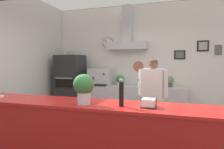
{
  "coord_description": "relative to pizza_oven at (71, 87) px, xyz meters",
  "views": [
    {
      "loc": [
        0.87,
        -2.54,
        1.49
      ],
      "look_at": [
        -0.19,
        0.82,
        1.28
      ],
      "focal_mm": 32.0,
      "sensor_mm": 36.0,
      "label": 1
    }
  ],
  "objects": [
    {
      "name": "back_wall_assembly",
      "position": [
        1.75,
        0.45,
        0.75
      ],
      "size": [
        4.71,
        3.07,
        3.02
      ],
      "color": "#9E9E99",
      "rests_on": "ground_plane"
    },
    {
      "name": "service_counter",
      "position": [
        1.76,
        -2.54,
        -0.34
      ],
      "size": [
        3.5,
        0.6,
        1.02
      ],
      "color": "#B21916",
      "rests_on": "ground_plane"
    },
    {
      "name": "back_prep_counter",
      "position": [
        1.69,
        0.21,
        -0.4
      ],
      "size": [
        2.47,
        0.55,
        0.92
      ],
      "color": "silver",
      "rests_on": "ground_plane"
    },
    {
      "name": "pizza_oven",
      "position": [
        0.0,
        0.0,
        0.0
      ],
      "size": [
        0.65,
        0.67,
        1.79
      ],
      "color": "#232326",
      "rests_on": "ground_plane"
    },
    {
      "name": "shop_worker",
      "position": [
        2.26,
        -1.08,
        -0.01
      ],
      "size": [
        0.53,
        0.29,
        1.55
      ],
      "rotation": [
        0.0,
        0.0,
        2.94
      ],
      "color": "#232328",
      "rests_on": "ground_plane"
    },
    {
      "name": "espresso_machine",
      "position": [
        0.77,
        0.18,
        0.28
      ],
      "size": [
        0.58,
        0.46,
        0.42
      ],
      "color": "silver",
      "rests_on": "back_prep_counter"
    },
    {
      "name": "potted_oregano",
      "position": [
        1.86,
        0.18,
        0.2
      ],
      "size": [
        0.18,
        0.18,
        0.23
      ],
      "color": "beige",
      "rests_on": "back_prep_counter"
    },
    {
      "name": "potted_thyme",
      "position": [
        1.31,
        0.18,
        0.22
      ],
      "size": [
        0.22,
        0.22,
        0.26
      ],
      "color": "beige",
      "rests_on": "back_prep_counter"
    },
    {
      "name": "potted_rosemary",
      "position": [
        2.21,
        0.24,
        0.16
      ],
      "size": [
        0.13,
        0.13,
        0.17
      ],
      "color": "#4C4C51",
      "rests_on": "back_prep_counter"
    },
    {
      "name": "potted_sage",
      "position": [
        2.52,
        0.19,
        0.21
      ],
      "size": [
        0.2,
        0.2,
        0.25
      ],
      "color": "#4C4C51",
      "rests_on": "back_prep_counter"
    },
    {
      "name": "napkin_holder",
      "position": [
        2.37,
        -2.57,
        0.21
      ],
      "size": [
        0.17,
        0.16,
        0.1
      ],
      "color": "#262628",
      "rests_on": "service_counter"
    },
    {
      "name": "basil_vase",
      "position": [
        1.66,
        -2.65,
        0.36
      ],
      "size": [
        0.24,
        0.24,
        0.34
      ],
      "color": "silver",
      "rests_on": "service_counter"
    },
    {
      "name": "pepper_grinder",
      "position": [
        2.09,
        -2.62,
        0.32
      ],
      "size": [
        0.05,
        0.05,
        0.3
      ],
      "color": "black",
      "rests_on": "service_counter"
    }
  ]
}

